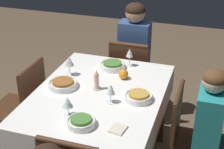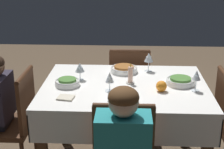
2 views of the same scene
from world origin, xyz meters
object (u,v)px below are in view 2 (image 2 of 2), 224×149
object	(u,v)px
chair_east	(13,120)
wine_glass_west	(196,76)
dining_table	(125,97)
chair_south	(129,84)
wine_glass_south	(149,58)
bowl_north	(122,98)
orange_fruit	(161,86)
napkin_red_folded	(66,98)
bowl_west	(180,81)
bowl_east	(67,82)
wine_glass_east	(80,68)
bowl_south	(124,69)
wine_glass_north	(110,78)
candle_centerpiece	(130,76)

from	to	relation	value
chair_east	wine_glass_west	world-z (taller)	wine_glass_west
dining_table	chair_east	bearing A→B (deg)	5.44
chair_south	wine_glass_south	world-z (taller)	wine_glass_south
dining_table	wine_glass_south	size ratio (longest dim) A/B	7.65
chair_south	bowl_north	size ratio (longest dim) A/B	4.36
chair_south	bowl_north	bearing A→B (deg)	87.08
wine_glass_south	orange_fruit	size ratio (longest dim) A/B	2.06
napkin_red_folded	wine_glass_south	bearing A→B (deg)	-135.15
dining_table	bowl_west	world-z (taller)	bowl_west
dining_table	napkin_red_folded	bearing A→B (deg)	33.98
bowl_east	wine_glass_east	bearing A→B (deg)	-122.01
chair_east	wine_glass_south	bearing A→B (deg)	110.98
bowl_west	orange_fruit	xyz separation A→B (m)	(0.16, 0.14, 0.01)
dining_table	wine_glass_east	bearing A→B (deg)	-14.34
bowl_north	bowl_south	world-z (taller)	same
bowl_west	wine_glass_east	world-z (taller)	wine_glass_east
wine_glass_east	wine_glass_west	bearing A→B (deg)	167.90
wine_glass_east	orange_fruit	world-z (taller)	wine_glass_east
bowl_west	napkin_red_folded	xyz separation A→B (m)	(0.83, 0.30, -0.02)
wine_glass_east	wine_glass_north	world-z (taller)	wine_glass_north
wine_glass_west	wine_glass_south	xyz separation A→B (m)	(0.32, -0.42, 0.00)
chair_south	wine_glass_north	xyz separation A→B (m)	(0.15, 0.84, 0.38)
chair_east	wine_glass_north	distance (m)	0.85
candle_centerpiece	napkin_red_folded	size ratio (longest dim) A/B	1.29
bowl_east	wine_glass_east	world-z (taller)	wine_glass_east
chair_south	wine_glass_east	bearing A→B (deg)	57.72
bowl_east	orange_fruit	size ratio (longest dim) A/B	2.35
wine_glass_east	napkin_red_folded	bearing A→B (deg)	81.86
chair_east	bowl_east	world-z (taller)	chair_east
wine_glass_west	bowl_south	bearing A→B (deg)	-36.29
chair_south	wine_glass_south	bearing A→B (deg)	112.04
wine_glass_north	bowl_south	xyz separation A→B (m)	(-0.10, -0.42, -0.07)
wine_glass_west	bowl_north	size ratio (longest dim) A/B	0.78
chair_east	candle_centerpiece	world-z (taller)	candle_centerpiece
bowl_east	candle_centerpiece	world-z (taller)	candle_centerpiece
chair_east	wine_glass_north	size ratio (longest dim) A/B	6.00
bowl_east	bowl_north	xyz separation A→B (m)	(-0.42, 0.27, -0.00)
bowl_west	bowl_south	size ratio (longest dim) A/B	0.96
wine_glass_south	napkin_red_folded	xyz separation A→B (m)	(0.60, 0.60, -0.11)
wine_glass_west	bowl_north	world-z (taller)	wine_glass_west
candle_centerpiece	orange_fruit	distance (m)	0.27
wine_glass_north	wine_glass_south	xyz separation A→B (m)	(-0.30, -0.45, 0.02)
bowl_east	candle_centerpiece	bearing A→B (deg)	-171.73
wine_glass_north	bowl_south	size ratio (longest dim) A/B	0.66
dining_table	bowl_east	xyz separation A→B (m)	(0.43, 0.04, 0.13)
wine_glass_east	bowl_south	xyz separation A→B (m)	(-0.34, -0.20, -0.07)
chair_east	wine_glass_south	distance (m)	1.20
orange_fruit	dining_table	bearing A→B (deg)	-23.17
orange_fruit	bowl_east	bearing A→B (deg)	-6.33
bowl_west	wine_glass_south	distance (m)	0.38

